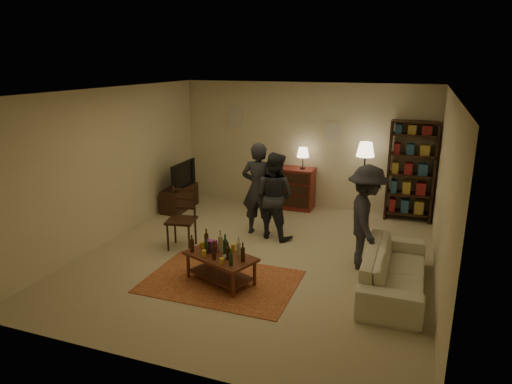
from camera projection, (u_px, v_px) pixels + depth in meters
The scene contains 13 objects.
floor at pixel (257, 257), 7.58m from camera, with size 6.00×6.00×0.00m, color #C6B793.
room_shell at pixel (276, 123), 9.97m from camera, with size 6.00×6.00×6.00m.
rug at pixel (221, 281), 6.72m from camera, with size 2.20×1.50×0.01m, color maroon.
coffee_table at pixel (220, 258), 6.62m from camera, with size 1.18×0.91×0.77m.
dining_chair at pixel (182, 215), 7.86m from camera, with size 0.54×0.54×1.07m.
tv_stand at pixel (180, 192), 9.90m from camera, with size 0.40×1.00×1.06m.
dresser at pixel (291, 187), 9.96m from camera, with size 1.00×0.50×1.36m.
bookshelf at pixel (411, 170), 9.06m from camera, with size 0.90×0.34×2.02m.
floor_lamp at pixel (365, 155), 9.06m from camera, with size 0.36×0.36×1.58m.
sofa at pixel (394, 270), 6.41m from camera, with size 2.08×0.81×0.61m, color beige.
person_left at pixel (259, 189), 8.37m from camera, with size 0.63×0.41×1.73m, color #24242B.
person_right at pixel (274, 196), 8.22m from camera, with size 0.77×0.60×1.59m, color #26272E.
person_by_sofa at pixel (366, 218), 6.99m from camera, with size 1.06×0.61×1.64m, color #292830.
Camera 1 is at (2.37, -6.56, 3.15)m, focal length 32.00 mm.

